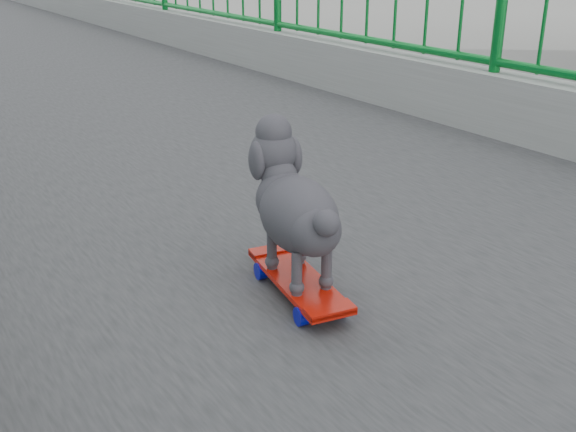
# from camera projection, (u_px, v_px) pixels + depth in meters

# --- Properties ---
(railing) EXTENTS (3.00, 24.00, 1.42)m
(railing) POSITION_uv_depth(u_px,v_px,m) (252.00, 128.00, 2.67)
(railing) COLOR gray
(railing) RESTS_ON footbridge
(skateboard) EXTENTS (0.20, 0.44, 0.06)m
(skateboard) POSITION_uv_depth(u_px,v_px,m) (298.00, 282.00, 1.82)
(skateboard) COLOR red
(skateboard) RESTS_ON footbridge
(poodle) EXTENTS (0.23, 0.45, 0.38)m
(poodle) POSITION_uv_depth(u_px,v_px,m) (295.00, 205.00, 1.76)
(poodle) COLOR #2D2B30
(poodle) RESTS_ON skateboard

